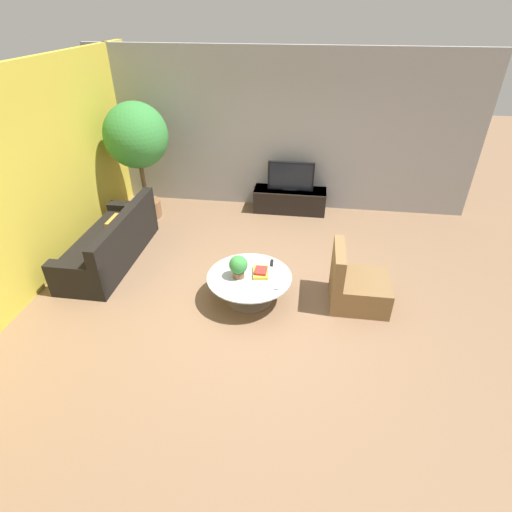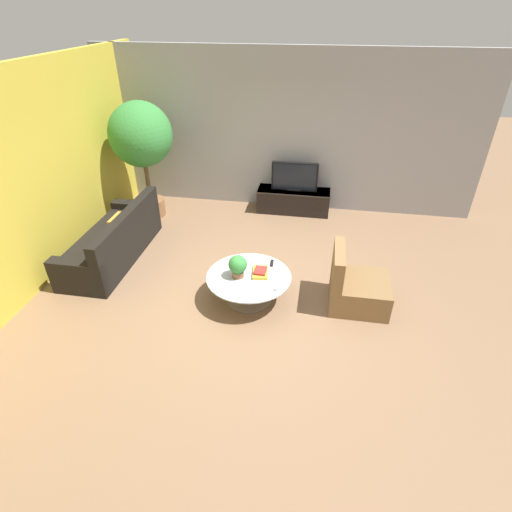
# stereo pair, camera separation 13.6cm
# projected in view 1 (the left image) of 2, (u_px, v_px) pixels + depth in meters

# --- Properties ---
(ground_plane) EXTENTS (24.00, 24.00, 0.00)m
(ground_plane) POSITION_uv_depth(u_px,v_px,m) (257.00, 299.00, 5.76)
(ground_plane) COLOR brown
(back_wall_stone) EXTENTS (7.40, 0.12, 3.00)m
(back_wall_stone) POSITION_uv_depth(u_px,v_px,m) (280.00, 132.00, 7.66)
(back_wall_stone) COLOR #939399
(back_wall_stone) RESTS_ON ground
(side_wall_left) EXTENTS (0.12, 7.40, 3.00)m
(side_wall_left) POSITION_uv_depth(u_px,v_px,m) (25.00, 184.00, 5.50)
(side_wall_left) COLOR gold
(side_wall_left) RESTS_ON ground
(media_console) EXTENTS (1.45, 0.50, 0.47)m
(media_console) POSITION_uv_depth(u_px,v_px,m) (290.00, 200.00, 8.05)
(media_console) COLOR black
(media_console) RESTS_ON ground
(television) EXTENTS (0.90, 0.13, 0.56)m
(television) POSITION_uv_depth(u_px,v_px,m) (291.00, 176.00, 7.77)
(television) COLOR black
(television) RESTS_ON media_console
(coffee_table) EXTENTS (1.19, 1.19, 0.41)m
(coffee_table) POSITION_uv_depth(u_px,v_px,m) (249.00, 283.00, 5.60)
(coffee_table) COLOR #756656
(coffee_table) RESTS_ON ground
(couch_by_wall) EXTENTS (0.84, 2.18, 0.84)m
(couch_by_wall) POSITION_uv_depth(u_px,v_px,m) (112.00, 244.00, 6.50)
(couch_by_wall) COLOR black
(couch_by_wall) RESTS_ON ground
(armchair_wicker) EXTENTS (0.80, 0.76, 0.86)m
(armchair_wicker) POSITION_uv_depth(u_px,v_px,m) (356.00, 286.00, 5.58)
(armchair_wicker) COLOR brown
(armchair_wicker) RESTS_ON ground
(potted_palm_tall) EXTENTS (1.13, 1.13, 2.19)m
(potted_palm_tall) POSITION_uv_depth(u_px,v_px,m) (137.00, 140.00, 7.16)
(potted_palm_tall) COLOR brown
(potted_palm_tall) RESTS_ON ground
(potted_plant_tabletop) EXTENTS (0.26, 0.26, 0.33)m
(potted_plant_tabletop) POSITION_uv_depth(u_px,v_px,m) (238.00, 266.00, 5.43)
(potted_plant_tabletop) COLOR brown
(potted_plant_tabletop) RESTS_ON coffee_table
(book_stack) EXTENTS (0.25, 0.33, 0.08)m
(book_stack) POSITION_uv_depth(u_px,v_px,m) (261.00, 272.00, 5.57)
(book_stack) COLOR gold
(book_stack) RESTS_ON coffee_table
(remote_black) EXTENTS (0.05, 0.16, 0.02)m
(remote_black) POSITION_uv_depth(u_px,v_px,m) (272.00, 263.00, 5.80)
(remote_black) COLOR black
(remote_black) RESTS_ON coffee_table
(remote_silver) EXTENTS (0.06, 0.16, 0.02)m
(remote_silver) POSITION_uv_depth(u_px,v_px,m) (277.00, 286.00, 5.33)
(remote_silver) COLOR gray
(remote_silver) RESTS_ON coffee_table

